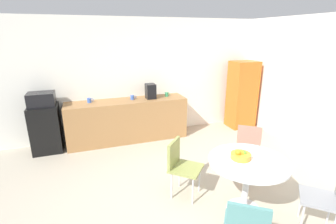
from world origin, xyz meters
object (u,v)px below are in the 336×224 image
(mini_fridge, at_px, (46,129))
(chair_gray, at_px, (331,194))
(coffee_maker, at_px, (151,91))
(microwave, at_px, (41,99))
(mug_red, at_px, (89,100))
(fruit_bowl, at_px, (241,155))
(locker_cabinet, at_px, (242,95))
(mug_green, at_px, (132,97))
(chair_olive, at_px, (180,162))
(round_table, at_px, (247,171))
(chair_coral, at_px, (248,146))
(mug_white, at_px, (167,94))

(mini_fridge, distance_m, chair_gray, 4.78)
(coffee_maker, bearing_deg, microwave, 180.00)
(mug_red, bearing_deg, fruit_bowl, -58.90)
(fruit_bowl, distance_m, coffee_maker, 2.79)
(locker_cabinet, distance_m, coffee_maker, 2.32)
(mug_green, bearing_deg, chair_olive, -84.59)
(round_table, distance_m, fruit_bowl, 0.23)
(mini_fridge, xyz_separation_m, microwave, (0.00, 0.00, 0.60))
(round_table, distance_m, mug_red, 3.42)
(chair_coral, relative_size, chair_gray, 1.00)
(round_table, bearing_deg, mug_red, 121.47)
(mini_fridge, distance_m, mug_red, 0.99)
(chair_coral, distance_m, chair_olive, 1.24)
(round_table, distance_m, chair_coral, 0.92)
(chair_coral, relative_size, fruit_bowl, 3.29)
(microwave, xyz_separation_m, fruit_bowl, (2.57, -2.74, -0.27))
(chair_gray, height_order, mug_green, mug_green)
(chair_olive, xyz_separation_m, fruit_bowl, (0.61, -0.55, 0.27))
(microwave, bearing_deg, chair_olive, -48.08)
(mug_white, distance_m, mug_green, 0.79)
(microwave, relative_size, coffee_maker, 1.50)
(microwave, bearing_deg, mug_white, 1.14)
(chair_olive, bearing_deg, round_table, -42.81)
(fruit_bowl, bearing_deg, mug_red, 121.10)
(round_table, bearing_deg, microwave, 133.17)
(mini_fridge, height_order, round_table, mini_fridge)
(microwave, distance_m, round_table, 3.89)
(locker_cabinet, distance_m, chair_olive, 3.26)
(coffee_maker, bearing_deg, mug_green, 174.71)
(chair_coral, bearing_deg, coffee_maker, 116.73)
(chair_coral, distance_m, coffee_maker, 2.40)
(chair_olive, relative_size, mug_green, 6.43)
(locker_cabinet, xyz_separation_m, chair_olive, (-2.49, -2.09, -0.30))
(mini_fridge, height_order, locker_cabinet, locker_cabinet)
(coffee_maker, bearing_deg, locker_cabinet, -2.48)
(round_table, bearing_deg, chair_olive, 137.19)
(chair_coral, distance_m, chair_gray, 1.37)
(chair_gray, xyz_separation_m, coffee_maker, (-1.16, 3.45, 0.54))
(locker_cabinet, relative_size, chair_gray, 1.97)
(mug_green, distance_m, coffee_maker, 0.41)
(microwave, relative_size, mug_red, 3.72)
(locker_cabinet, bearing_deg, mug_white, 175.49)
(mini_fridge, xyz_separation_m, mug_white, (2.55, 0.05, 0.48))
(mug_red, height_order, coffee_maker, coffee_maker)
(locker_cabinet, xyz_separation_m, fruit_bowl, (-1.89, -2.64, -0.02))
(mug_red, bearing_deg, mug_green, -2.99)
(chair_olive, distance_m, chair_gray, 1.84)
(fruit_bowl, height_order, mug_green, mug_green)
(mini_fridge, relative_size, round_table, 0.93)
(coffee_maker, bearing_deg, round_table, -80.15)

